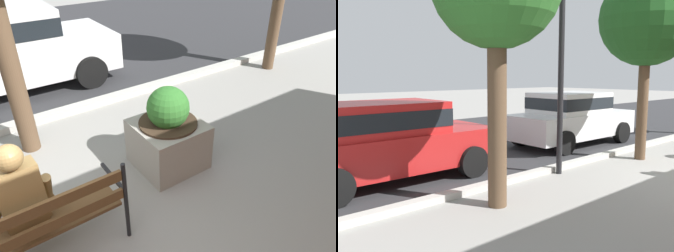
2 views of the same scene
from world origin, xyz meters
TOP-DOWN VIEW (x-y plane):
  - street_surface at (0.00, 7.50)m, footprint 60.00×9.00m
  - curb_stone at (0.00, 2.90)m, footprint 60.00×0.20m
  - street_tree_down_street at (0.58, 2.22)m, footprint 2.23×2.23m
  - parked_car_red at (-4.82, 4.58)m, footprint 4.13×1.99m
  - parked_car_white at (0.85, 4.58)m, footprint 4.13×1.99m
  - lamp_post at (-1.94, 2.70)m, footprint 0.32×0.32m

SIDE VIEW (x-z plane):
  - street_surface at x=0.00m, z-range 0.00..0.01m
  - curb_stone at x=0.00m, z-range 0.00..0.12m
  - parked_car_red at x=-4.82m, z-range 0.06..1.62m
  - parked_car_white at x=0.85m, z-range 0.06..1.62m
  - lamp_post at x=-1.94m, z-range 0.60..4.50m
  - street_tree_down_street at x=0.58m, z-range 1.10..5.60m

